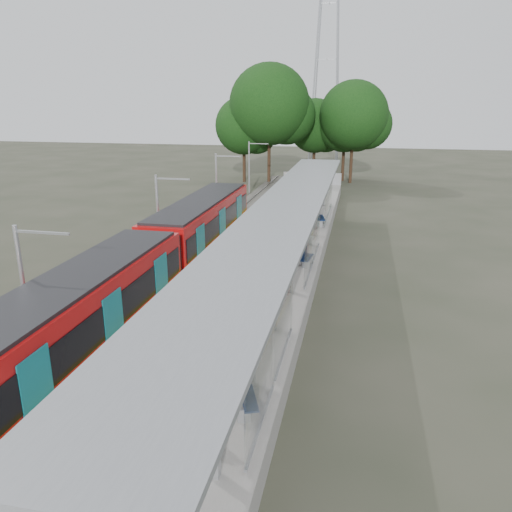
{
  "coord_description": "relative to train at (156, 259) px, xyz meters",
  "views": [
    {
      "loc": [
        4.9,
        -7.17,
        9.38
      ],
      "look_at": [
        0.28,
        14.96,
        2.3
      ],
      "focal_mm": 35.0,
      "sensor_mm": 36.0,
      "label": 1
    }
  ],
  "objects": [
    {
      "name": "canopy",
      "position": [
        6.11,
        1.89,
        2.15
      ],
      "size": [
        3.27,
        38.0,
        3.66
      ],
      "color": "#9EA0A5",
      "rests_on": "platform"
    },
    {
      "name": "info_pillar_near",
      "position": [
        5.31,
        -10.87,
        -0.24
      ],
      "size": [
        0.42,
        0.42,
        1.87
      ],
      "rotation": [
        0.0,
        0.0,
        0.31
      ],
      "color": "#C3B78E",
      "rests_on": "platform"
    },
    {
      "name": "info_pillar_far",
      "position": [
        6.46,
        10.04,
        -0.25
      ],
      "size": [
        0.42,
        0.42,
        1.85
      ],
      "rotation": [
        0.0,
        0.0,
        -0.07
      ],
      "color": "#C3B78E",
      "rests_on": "platform"
    },
    {
      "name": "trackbed",
      "position": [
        -0.0,
        5.71,
        -1.93
      ],
      "size": [
        3.0,
        70.0,
        0.24
      ],
      "primitive_type": "cube",
      "color": "#59544C",
      "rests_on": "ground"
    },
    {
      "name": "litter_bin",
      "position": [
        6.57,
        4.25,
        -0.65
      ],
      "size": [
        0.41,
        0.41,
        0.8
      ],
      "primitive_type": "cylinder",
      "rotation": [
        0.0,
        0.0,
        0.05
      ],
      "color": "#9EA0A5",
      "rests_on": "platform"
    },
    {
      "name": "pylon",
      "position": [
        3.5,
        58.71,
        16.95
      ],
      "size": [
        8.0,
        4.0,
        38.0
      ],
      "primitive_type": null,
      "color": "#9EA0A5",
      "rests_on": "ground"
    },
    {
      "name": "bench_mid",
      "position": [
        6.83,
        3.71,
        -0.55
      ],
      "size": [
        0.59,
        1.45,
        0.96
      ],
      "rotation": [
        0.0,
        0.0,
        -0.12
      ],
      "color": "#0E2049",
      "rests_on": "platform"
    },
    {
      "name": "platform",
      "position": [
        4.5,
        5.71,
        -1.55
      ],
      "size": [
        6.0,
        50.0,
        1.0
      ],
      "primitive_type": "cube",
      "color": "gray",
      "rests_on": "ground"
    },
    {
      "name": "end_fence",
      "position": [
        4.5,
        30.66,
        -0.45
      ],
      "size": [
        6.0,
        0.1,
        1.2
      ],
      "primitive_type": "cube",
      "color": "#9EA0A5",
      "rests_on": "platform"
    },
    {
      "name": "catenary_masts",
      "position": [
        -1.72,
        4.71,
        0.86
      ],
      "size": [
        2.08,
        48.16,
        5.4
      ],
      "color": "#9EA0A5",
      "rests_on": "ground"
    },
    {
      "name": "train",
      "position": [
        0.0,
        0.0,
        0.0
      ],
      "size": [
        2.74,
        27.6,
        3.62
      ],
      "color": "black",
      "rests_on": "ground"
    },
    {
      "name": "tactile_strip",
      "position": [
        1.95,
        5.71,
        -1.04
      ],
      "size": [
        0.6,
        50.0,
        0.02
      ],
      "primitive_type": "cube",
      "color": "gold",
      "rests_on": "platform"
    },
    {
      "name": "tree_cluster",
      "position": [
        2.56,
        38.05,
        5.62
      ],
      "size": [
        19.68,
        12.94,
        13.44
      ],
      "color": "#382316",
      "rests_on": "ground"
    },
    {
      "name": "bench_far",
      "position": [
        6.74,
        12.85,
        -0.43
      ],
      "size": [
        0.86,
        1.79,
        1.18
      ],
      "rotation": [
        0.0,
        0.0,
        0.2
      ],
      "color": "#0E2049",
      "rests_on": "platform"
    },
    {
      "name": "bench_near",
      "position": [
        6.63,
        -9.63,
        -0.57
      ],
      "size": [
        0.87,
        1.4,
        0.92
      ],
      "rotation": [
        0.0,
        0.0,
        0.36
      ],
      "color": "#0E2049",
      "rests_on": "platform"
    }
  ]
}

